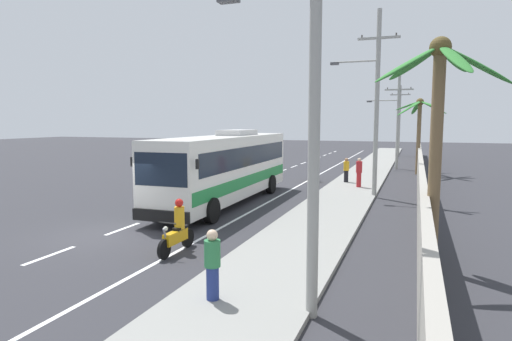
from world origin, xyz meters
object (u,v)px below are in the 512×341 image
Objects in this scene: pedestrian_midwalk at (346,169)px; utility_pole_mid at (375,100)px; utility_pole_distant at (399,119)px; pedestrian_far_walk at (212,263)px; palm_second at (419,118)px; palm_nearest at (438,111)px; motorcycle_trailing at (177,231)px; pedestrian_near_kerb at (359,172)px; utility_pole_nearest at (311,81)px; utility_pole_far at (397,118)px; motorcycle_beside_bus at (313,172)px; coach_bus_foreground at (226,165)px.

utility_pole_mid is (2.08, -4.50, 4.24)m from pedestrian_midwalk.
pedestrian_midwalk is at bearing -94.91° from utility_pole_distant.
palm_second reaches higher than pedestrian_far_walk.
motorcycle_trailing is at bearing -171.01° from palm_nearest.
utility_pole_nearest is at bearing -74.31° from pedestrian_near_kerb.
utility_pole_far is (2.55, 10.71, 3.41)m from pedestrian_midwalk.
motorcycle_beside_bus is 17.38m from motorcycle_trailing.
coach_bus_foreground reaches higher than pedestrian_midwalk.
motorcycle_beside_bus is at bearing 88.92° from motorcycle_trailing.
coach_bus_foreground is 13.29m from utility_pole_nearest.
motorcycle_trailing is at bearing -100.75° from utility_pole_far.
motorcycle_beside_bus is 8.15m from utility_pole_mid.
palm_nearest is (4.61, 4.34, 3.38)m from pedestrian_far_walk.
motorcycle_trailing is 8.31m from palm_nearest.
utility_pole_far is (1.51, 12.62, 3.32)m from pedestrian_near_kerb.
pedestrian_far_walk is (4.70, -11.25, -0.92)m from coach_bus_foreground.
utility_pole_mid reaches higher than palm_second.
palm_nearest reaches higher than motorcycle_beside_bus.
palm_nearest is (4.70, -15.60, 3.38)m from pedestrian_midwalk.
utility_pole_nearest is at bearing -90.04° from utility_pole_distant.
motorcycle_beside_bus is at bearing 76.28° from coach_bus_foreground.
palm_second reaches higher than pedestrian_near_kerb.
utility_pole_nearest is (4.86, -2.96, 4.17)m from motorcycle_trailing.
utility_pole_mid reaches higher than coach_bus_foreground.
pedestrian_near_kerb is 0.21× the size of utility_pole_far.
utility_pole_mid is at bearing -100.88° from palm_second.
pedestrian_near_kerb is 18.25m from utility_pole_nearest.
motorcycle_trailing is at bearing 165.50° from pedestrian_midwalk.
utility_pole_nearest is (1.16, -17.81, 3.79)m from pedestrian_near_kerb.
pedestrian_near_kerb is at bearing 93.71° from utility_pole_nearest.
utility_pole_mid reaches higher than utility_pole_nearest.
utility_pole_nearest reaches higher than motorcycle_trailing.
utility_pole_far is at bearing 88.23° from utility_pole_mid.
utility_pole_mid is 1.20× the size of utility_pole_far.
palm_second is (8.96, 15.99, 2.44)m from coach_bus_foreground.
motorcycle_trailing is at bearing -91.08° from motorcycle_beside_bus.
pedestrian_midwalk is 20.22m from utility_pole_nearest.
motorcycle_beside_bus is at bearing 155.29° from pedestrian_near_kerb.
utility_pole_mid is at bearing -49.15° from motorcycle_beside_bus.
pedestrian_near_kerb reaches higher than motorcycle_trailing.
motorcycle_beside_bus is 1.25× the size of pedestrian_midwalk.
palm_nearest is at bearing 8.99° from motorcycle_trailing.
utility_pole_nearest reaches higher than utility_pole_far.
utility_pole_far reaches higher than palm_nearest.
pedestrian_midwalk is at bearing 2.10° from pedestrian_far_walk.
utility_pole_nearest is (2.20, -19.72, 3.88)m from pedestrian_midwalk.
motorcycle_trailing is at bearing -96.54° from utility_pole_distant.
pedestrian_far_walk is at bearing -98.89° from palm_second.
pedestrian_midwalk is at bearing -14.62° from motorcycle_beside_bus.
motorcycle_trailing is at bearing 42.76° from pedestrian_far_walk.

